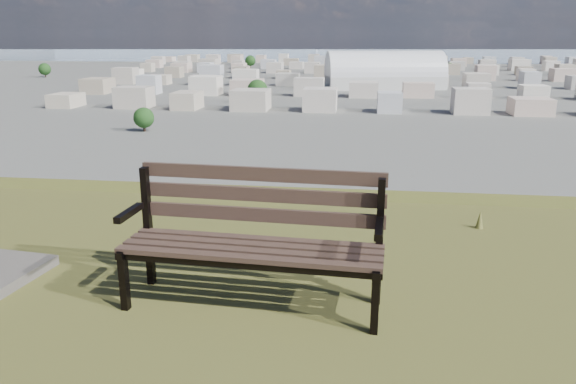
# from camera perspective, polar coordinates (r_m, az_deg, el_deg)

# --- Properties ---
(park_bench) EXTENTS (1.87, 0.70, 0.96)m
(park_bench) POSITION_cam_1_polar(r_m,az_deg,el_deg) (4.02, -3.40, -3.97)
(park_bench) COLOR #412F25
(park_bench) RESTS_ON hilltop_mesa
(arena) EXTENTS (61.81, 35.58, 24.53)m
(arena) POSITION_cam_1_polar(r_m,az_deg,el_deg) (295.06, 9.72, 11.46)
(arena) COLOR silver
(arena) RESTS_ON ground
(city_blocks) EXTENTS (395.00, 361.00, 7.00)m
(city_blocks) POSITION_cam_1_polar(r_m,az_deg,el_deg) (397.51, 7.39, 12.28)
(city_blocks) COLOR beige
(city_blocks) RESTS_ON ground
(city_trees) EXTENTS (406.52, 387.20, 9.98)m
(city_trees) POSITION_cam_1_polar(r_m,az_deg,el_deg) (323.31, 2.55, 11.86)
(city_trees) COLOR #38271C
(city_trees) RESTS_ON ground
(bay_water) EXTENTS (2400.00, 700.00, 0.12)m
(bay_water) POSITION_cam_1_polar(r_m,az_deg,el_deg) (902.77, 7.55, 13.95)
(bay_water) COLOR #8FA8B6
(bay_water) RESTS_ON ground
(far_hills) EXTENTS (2050.00, 340.00, 60.00)m
(far_hills) POSITION_cam_1_polar(r_m,az_deg,el_deg) (1406.67, 5.06, 15.67)
(far_hills) COLOR #848EA4
(far_hills) RESTS_ON ground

